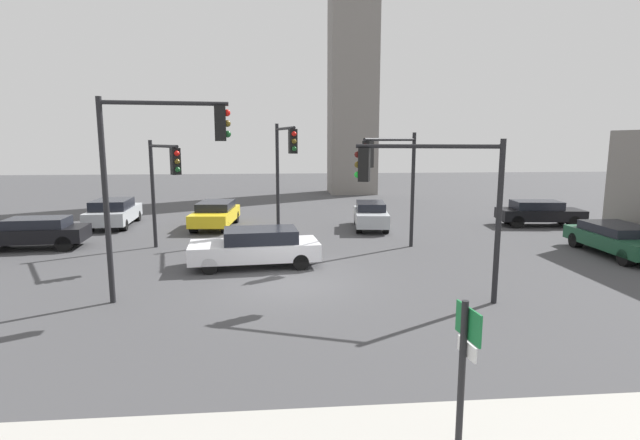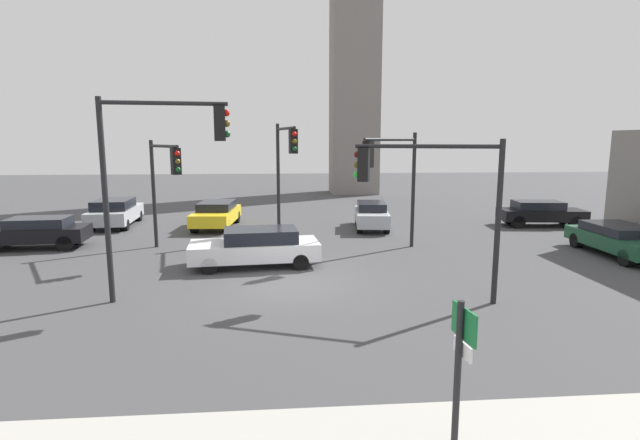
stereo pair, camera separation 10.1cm
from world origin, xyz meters
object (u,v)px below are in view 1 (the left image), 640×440
object	(u,v)px
traffic_light_2	(427,184)
car_4	(114,212)
direction_sign	(464,361)
traffic_light_4	(164,173)
traffic_light_3	(285,159)
car_5	(619,239)
car_7	(216,214)
car_2	(34,232)
traffic_light_0	(392,168)
traffic_light_1	(160,157)
car_3	(371,215)
car_0	(256,247)
car_1	(539,212)

from	to	relation	value
traffic_light_2	car_4	distance (m)	19.02
direction_sign	traffic_light_4	xyz separation A→B (m)	(-7.17, 13.74, 1.78)
traffic_light_3	car_4	world-z (taller)	traffic_light_3
car_5	car_7	xyz separation A→B (m)	(-17.25, 7.97, 0.06)
car_2	car_7	bearing A→B (deg)	-151.42
traffic_light_0	traffic_light_1	world-z (taller)	traffic_light_1
traffic_light_2	car_5	bearing A→B (deg)	-133.99
traffic_light_3	car_3	distance (m)	6.57
traffic_light_3	car_4	xyz separation A→B (m)	(-9.28, 5.39, -3.07)
traffic_light_2	car_0	bearing A→B (deg)	-17.99
traffic_light_1	car_7	size ratio (longest dim) A/B	1.25
traffic_light_4	car_0	world-z (taller)	traffic_light_4
car_3	car_7	distance (m)	8.34
car_1	traffic_light_0	bearing A→B (deg)	-142.66
traffic_light_0	car_7	size ratio (longest dim) A/B	1.07
traffic_light_2	traffic_light_3	distance (m)	8.92
traffic_light_0	car_5	size ratio (longest dim) A/B	1.04
traffic_light_4	car_4	xyz separation A→B (m)	(-4.40, 7.04, -2.57)
car_4	car_5	bearing A→B (deg)	-114.54
car_7	car_3	bearing A→B (deg)	87.38
traffic_light_1	car_1	distance (m)	20.99
traffic_light_0	traffic_light_2	bearing A→B (deg)	42.05
traffic_light_3	car_1	bearing A→B (deg)	91.27
traffic_light_2	car_5	distance (m)	10.94
direction_sign	car_4	world-z (taller)	direction_sign
car_2	car_5	world-z (taller)	car_2
traffic_light_2	car_4	xyz separation A→B (m)	(-13.28, 13.35, -2.64)
car_5	traffic_light_1	bearing A→B (deg)	-75.10
car_0	car_3	bearing A→B (deg)	-133.17
car_4	car_5	size ratio (longest dim) A/B	0.98
car_2	car_4	size ratio (longest dim) A/B	0.93
traffic_light_4	car_4	size ratio (longest dim) A/B	0.99
direction_sign	traffic_light_3	bearing A→B (deg)	92.40
traffic_light_1	traffic_light_3	distance (m)	8.32
traffic_light_2	car_3	world-z (taller)	traffic_light_2
traffic_light_1	car_7	xyz separation A→B (m)	(-0.06, 12.04, -3.46)
traffic_light_1	car_7	world-z (taller)	traffic_light_1
traffic_light_3	traffic_light_4	world-z (taller)	traffic_light_3
car_2	traffic_light_1	bearing A→B (deg)	130.01
traffic_light_1	car_5	xyz separation A→B (m)	(17.19, 4.07, -3.51)
traffic_light_1	traffic_light_3	size ratio (longest dim) A/B	1.08
traffic_light_4	car_5	distance (m)	18.73
traffic_light_3	car_0	distance (m)	5.08
traffic_light_1	car_2	distance (m)	10.93
traffic_light_3	car_1	world-z (taller)	traffic_light_3
traffic_light_4	car_7	world-z (taller)	traffic_light_4
traffic_light_0	traffic_light_1	size ratio (longest dim) A/B	0.85
traffic_light_0	car_1	world-z (taller)	traffic_light_0
traffic_light_1	car_3	bearing A→B (deg)	46.52
traffic_light_1	car_4	size ratio (longest dim) A/B	1.24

